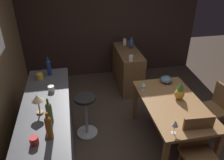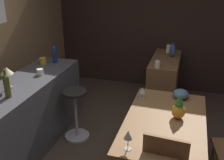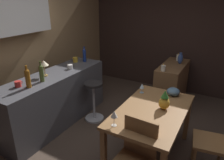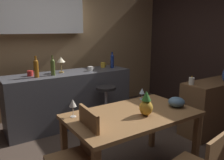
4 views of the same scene
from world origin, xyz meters
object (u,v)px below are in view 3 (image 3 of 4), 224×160
Objects in this scene: fruit_bowl at (173,92)px; counter_lamp at (44,64)px; wine_bottle_amber at (28,77)px; vase_ceramic_blue at (180,59)px; wine_glass_right at (142,86)px; pillar_candle_tall at (163,68)px; dining_table at (152,115)px; chair_near_window at (135,157)px; chair_by_doorway at (216,141)px; cup_mustard at (75,60)px; wine_glass_left at (114,114)px; wine_bottle_olive at (41,73)px; bar_stool at (94,100)px; pineapple_centerpiece at (164,101)px; wine_bottle_cobalt at (84,55)px; sideboard_cabinet at (172,84)px; pillar_candle_short at (178,57)px; cup_white at (70,67)px; cup_red at (18,84)px.

counter_lamp reaches higher than fruit_bowl.
wine_bottle_amber reaches higher than vase_ceramic_blue.
pillar_candle_tall is at bearing -2.91° from wine_glass_right.
chair_near_window reaches higher than dining_table.
chair_by_doorway is at bearing -138.64° from pillar_candle_tall.
dining_table is 10.97× the size of cup_mustard.
wine_glass_left is 1.42m from wine_bottle_olive.
pineapple_centerpiece is (-0.34, -1.32, 0.47)m from bar_stool.
wine_glass_left is 0.59× the size of wine_bottle_olive.
bar_stool is 2.40× the size of wine_bottle_cobalt.
pineapple_centerpiece is 1.39× the size of fruit_bowl.
vase_ceramic_blue is at bearing 3.58° from chair_near_window.
pillar_candle_short is (0.32, -0.00, 0.48)m from sideboard_cabinet.
sideboard_cabinet is 1.21× the size of chair_near_window.
pillar_candle_tall is at bearing 9.34° from chair_near_window.
cup_white reaches higher than fruit_bowl.
wine_bottle_cobalt is at bearing 71.61° from wine_glass_right.
chair_near_window is at bearing -170.66° from pillar_candle_tall.
wine_glass_left is 0.99× the size of fruit_bowl.
wine_glass_right is at bearing -62.63° from wine_bottle_olive.
bar_stool is at bearing -31.65° from wine_bottle_olive.
pillar_candle_tall is at bearing 164.47° from vase_ceramic_blue.
wine_bottle_olive is 1.92× the size of pillar_candle_short.
pineapple_centerpiece is 2.07m from cup_mustard.
pillar_candle_short is at bearing 8.75° from pineapple_centerpiece.
chair_near_window is 2.84× the size of wine_bottle_amber.
sideboard_cabinet is 4.24× the size of pineapple_centerpiece.
wine_glass_right is at bearing -108.39° from wine_bottle_cobalt.
bar_stool is 1.44m from pineapple_centerpiece.
wine_bottle_olive is 0.26m from wine_bottle_amber.
vase_ceramic_blue is (0.59, -0.16, 0.06)m from pillar_candle_tall.
cup_white is at bearing 94.79° from bar_stool.
wine_bottle_olive is 2.49× the size of cup_mustard.
pillar_candle_tall is at bearing -72.90° from wine_bottle_cobalt.
chair_near_window is 2.05m from cup_white.
chair_by_doorway is 1.64m from pillar_candle_tall.
pillar_candle_short is (1.35, -1.64, -0.06)m from cup_mustard.
chair_near_window reaches higher than fruit_bowl.
pillar_candle_short is (1.72, -1.46, -0.05)m from cup_white.
chair_near_window is 7.27× the size of cup_mustard.
chair_by_doorway is at bearing -85.37° from counter_lamp.
cup_red is 0.97× the size of pillar_candle_tall.
sideboard_cabinet is at bearing 141.07° from vase_ceramic_blue.
wine_glass_right is 0.89× the size of pillar_candle_short.
chair_near_window is (-0.66, -0.05, -0.15)m from dining_table.
cup_red is 0.54× the size of vase_ceramic_blue.
wine_bottle_olive is 2.59× the size of cup_white.
pillar_candle_short is (2.66, -0.06, 0.01)m from wine_glass_left.
bar_stool is 1.05m from counter_lamp.
wine_bottle_amber reaches higher than wine_bottle_olive.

